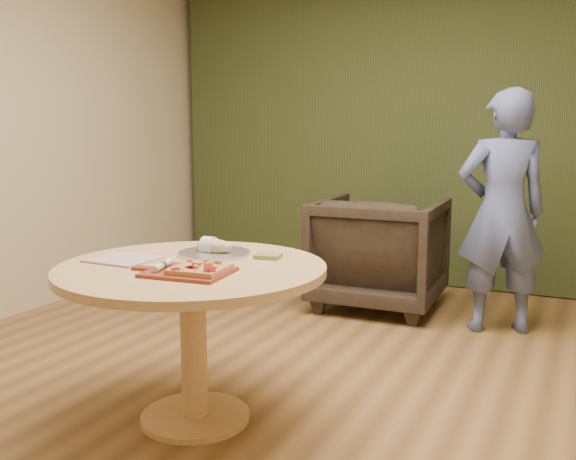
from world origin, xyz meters
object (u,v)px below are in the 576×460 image
(pedestal_table, at_px, (192,295))
(serving_tray, at_px, (214,253))
(flatbread_pizza, at_px, (200,269))
(bread_roll, at_px, (213,246))
(armchair, at_px, (380,247))
(cutlery_roll, at_px, (162,265))
(person_standing, at_px, (502,212))
(pizza_paddle, at_px, (186,272))

(pedestal_table, relative_size, serving_tray, 3.46)
(flatbread_pizza, distance_m, bread_roll, 0.44)
(pedestal_table, distance_m, bread_roll, 0.31)
(armchair, bearing_deg, cutlery_roll, 82.75)
(armchair, bearing_deg, person_standing, 164.64)
(cutlery_roll, xyz_separation_m, armchair, (0.23, 2.40, -0.31))
(pizza_paddle, distance_m, serving_tray, 0.42)
(serving_tray, bearing_deg, cutlery_roll, -90.40)
(pedestal_table, height_order, cutlery_roll, cutlery_roll)
(flatbread_pizza, height_order, person_standing, person_standing)
(serving_tray, bearing_deg, pizza_paddle, -74.59)
(serving_tray, height_order, bread_roll, bread_roll)
(bread_roll, bearing_deg, armchair, 83.34)
(pizza_paddle, bearing_deg, pedestal_table, 110.89)
(bread_roll, distance_m, person_standing, 2.10)
(bread_roll, distance_m, armchair, 2.03)
(bread_roll, bearing_deg, flatbread_pizza, -64.82)
(pedestal_table, bearing_deg, cutlery_roll, -101.66)
(cutlery_roll, relative_size, bread_roll, 1.02)
(serving_tray, bearing_deg, flatbread_pizza, -65.88)
(serving_tray, bearing_deg, armchair, 83.59)
(flatbread_pizza, xyz_separation_m, person_standing, (0.95, 2.17, 0.03))
(armchair, bearing_deg, bread_roll, 81.47)
(pedestal_table, bearing_deg, bread_roll, 99.57)
(pizza_paddle, xyz_separation_m, armchair, (0.11, 2.39, -0.29))
(serving_tray, relative_size, armchair, 0.38)
(serving_tray, bearing_deg, person_standing, 57.56)
(flatbread_pizza, height_order, bread_roll, bread_roll)
(bread_roll, height_order, armchair, armchair)
(armchair, xyz_separation_m, person_standing, (0.90, -0.22, 0.34))
(person_standing, bearing_deg, flatbread_pizza, 42.87)
(pedestal_table, bearing_deg, armchair, 85.11)
(pedestal_table, xyz_separation_m, armchair, (0.19, 2.23, -0.14))
(pedestal_table, xyz_separation_m, serving_tray, (-0.03, 0.24, 0.15))
(cutlery_roll, relative_size, armchair, 0.21)
(cutlery_roll, height_order, person_standing, person_standing)
(cutlery_roll, distance_m, armchair, 2.43)
(pedestal_table, xyz_separation_m, cutlery_roll, (-0.04, -0.17, 0.17))
(pizza_paddle, xyz_separation_m, bread_roll, (-0.12, 0.40, 0.04))
(flatbread_pizza, xyz_separation_m, bread_roll, (-0.19, 0.39, 0.02))
(flatbread_pizza, bearing_deg, bread_roll, 115.18)
(pizza_paddle, bearing_deg, serving_tray, 99.81)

